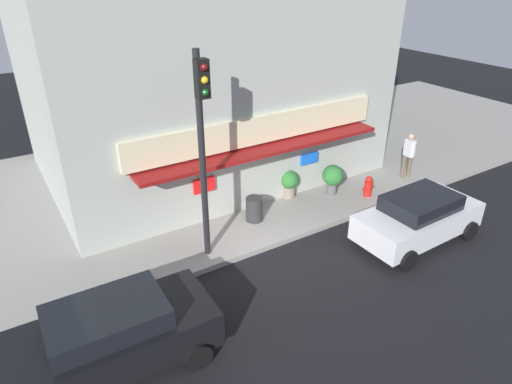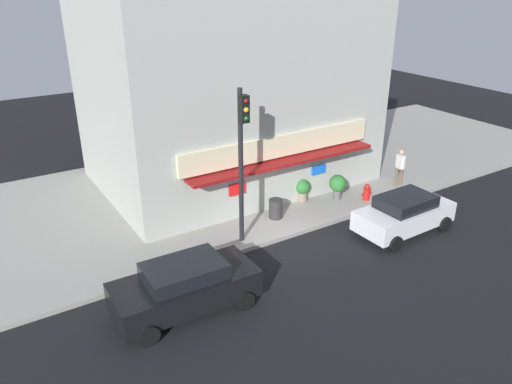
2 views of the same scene
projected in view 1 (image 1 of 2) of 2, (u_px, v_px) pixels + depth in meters
ground_plane at (266, 251)px, 13.73m from camera, size 62.43×62.43×0.00m
sidewalk at (186, 178)px, 18.10m from camera, size 41.62×11.73×0.17m
corner_building at (200, 56)px, 17.17m from camera, size 12.31×9.48×8.95m
traffic_light at (202, 135)px, 11.58m from camera, size 0.32×0.58×5.89m
fire_hydrant at (368, 186)px, 16.44m from camera, size 0.54×0.30×0.78m
trash_can at (254, 209)px, 14.86m from camera, size 0.57×0.57×0.83m
pedestrian at (409, 154)px, 17.58m from camera, size 0.48×0.54×1.82m
potted_plant_by_doorway at (333, 177)px, 16.43m from camera, size 0.78×0.78×1.14m
potted_plant_by_window at (289, 182)px, 16.28m from camera, size 0.67×0.67×1.03m
parked_car_white at (418, 217)px, 13.92m from camera, size 4.15×2.10×1.58m
parked_car_black at (110, 337)px, 9.46m from camera, size 4.48×2.20×1.64m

